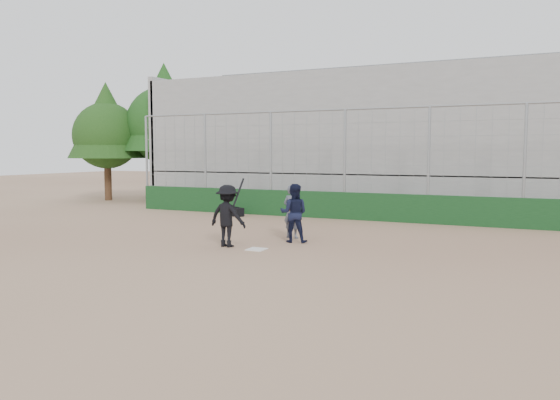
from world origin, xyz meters
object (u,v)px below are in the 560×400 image
at_px(catcher_crouched, 294,223).
at_px(equipment_bag, 235,212).
at_px(batter_at_plate, 228,216).
at_px(umpire, 292,214).

xyz_separation_m(catcher_crouched, equipment_bag, (-4.54, 4.72, -0.37)).
height_order(batter_at_plate, umpire, batter_at_plate).
xyz_separation_m(batter_at_plate, catcher_crouched, (1.30, 1.33, -0.27)).
xyz_separation_m(catcher_crouched, umpire, (-0.36, 0.70, 0.15)).
relative_size(catcher_crouched, umpire, 0.79).
relative_size(batter_at_plate, umpire, 1.29).
bearing_deg(catcher_crouched, umpire, 117.30).
bearing_deg(batter_at_plate, equipment_bag, 118.22).
relative_size(batter_at_plate, equipment_bag, 2.10).
height_order(batter_at_plate, equipment_bag, batter_at_plate).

